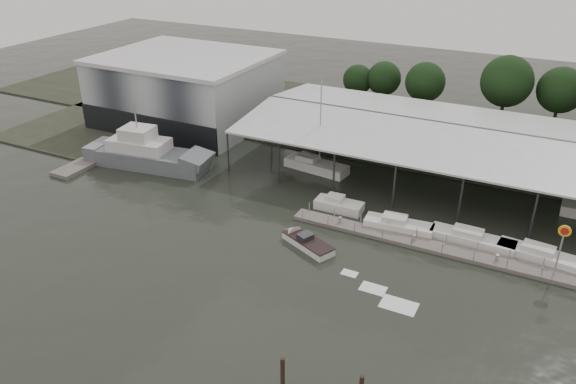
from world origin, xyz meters
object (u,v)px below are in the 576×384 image
at_px(shell_fuel_sign, 562,241).
at_px(white_sailboat, 315,165).
at_px(grey_trawler, 148,154).
at_px(speedboat_underway, 305,241).

bearing_deg(shell_fuel_sign, white_sailboat, 157.87).
xyz_separation_m(grey_trawler, speedboat_underway, (26.65, -8.33, -1.19)).
distance_m(shell_fuel_sign, speedboat_underway, 23.57).
height_order(grey_trawler, speedboat_underway, grey_trawler).
height_order(shell_fuel_sign, speedboat_underway, shell_fuel_sign).
bearing_deg(white_sailboat, speedboat_underway, -61.62).
relative_size(grey_trawler, white_sailboat, 1.42).
distance_m(grey_trawler, speedboat_underway, 27.94).
relative_size(shell_fuel_sign, white_sailboat, 0.45).
relative_size(shell_fuel_sign, speedboat_underway, 0.34).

